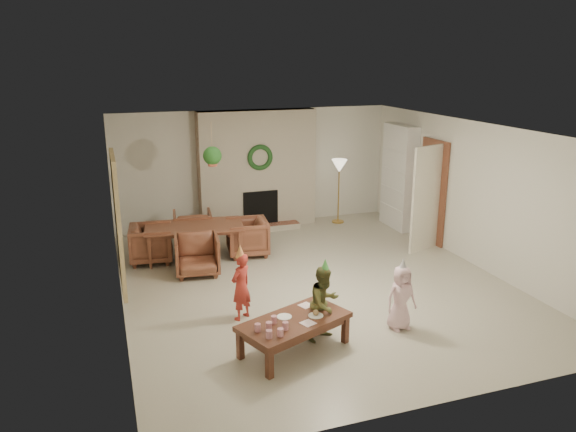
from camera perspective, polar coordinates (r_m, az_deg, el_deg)
name	(u,v)px	position (r m, az deg, el deg)	size (l,w,h in m)	color
floor	(313,282)	(9.10, 2.62, -6.86)	(7.00, 7.00, 0.00)	#B7B29E
ceiling	(315,129)	(8.44, 2.84, 8.96)	(7.00, 7.00, 0.00)	white
wall_back	(255,168)	(11.92, -3.45, 4.99)	(7.00, 7.00, 0.00)	silver
wall_front	(442,297)	(5.76, 15.67, -8.09)	(7.00, 7.00, 0.00)	silver
wall_left	(116,227)	(8.12, -17.40, -1.10)	(7.00, 7.00, 0.00)	silver
wall_right	(474,194)	(10.15, 18.71, 2.16)	(7.00, 7.00, 0.00)	silver
fireplace_mass	(257,170)	(11.73, -3.19, 4.81)	(2.50, 0.40, 2.50)	#572B17
fireplace_hearth	(263,228)	(11.70, -2.63, -1.23)	(1.60, 0.30, 0.12)	maroon
fireplace_firebox	(260,208)	(11.75, -2.89, 0.82)	(0.75, 0.12, 0.75)	black
fireplace_wreath	(260,157)	(11.46, -2.90, 6.07)	(0.54, 0.54, 0.10)	#19431C
floor_lamp_base	(338,221)	(12.34, 5.18, -0.57)	(0.26, 0.26, 0.03)	gold
floor_lamp_post	(339,193)	(12.17, 5.26, 2.35)	(0.03, 0.03, 1.27)	gold
floor_lamp_shade	(339,166)	(12.04, 5.34, 5.18)	(0.34, 0.34, 0.28)	beige
bookshelf_carcass	(399,177)	(11.95, 11.42, 3.99)	(0.30, 1.00, 2.20)	white
bookshelf_shelf_a	(396,206)	(12.09, 11.17, 0.98)	(0.30, 0.92, 0.03)	white
bookshelf_shelf_b	(398,188)	(11.99, 11.27, 2.82)	(0.30, 0.92, 0.03)	white
bookshelf_shelf_c	(399,170)	(11.91, 11.37, 4.69)	(0.30, 0.92, 0.03)	white
bookshelf_shelf_d	(400,151)	(11.84, 11.48, 6.59)	(0.30, 0.92, 0.03)	white
books_row_lower	(400,202)	(11.92, 11.47, 1.44)	(0.20, 0.40, 0.24)	#9F381D
books_row_mid	(396,182)	(12.00, 11.11, 3.52)	(0.20, 0.44, 0.24)	navy
books_row_upper	(400,165)	(11.79, 11.57, 5.21)	(0.20, 0.36, 0.22)	#C18B29
door_frame	(433,192)	(11.12, 14.75, 2.45)	(0.05, 0.86, 2.04)	brown
door_leaf	(426,199)	(10.61, 14.14, 1.74)	(0.05, 0.80, 2.00)	beige
curtain_panel	(118,223)	(8.31, -17.17, -0.69)	(0.06, 1.20, 2.00)	#C8BD8E
dining_table	(195,242)	(10.17, -9.62, -2.69)	(1.75, 0.98, 0.62)	brown
dining_chair_near	(197,255)	(9.44, -9.39, -3.99)	(0.73, 0.75, 0.68)	brown
dining_chair_far	(193,228)	(10.89, -9.83, -1.25)	(0.73, 0.75, 0.68)	brown
dining_chair_left	(151,243)	(10.17, -13.96, -2.77)	(0.73, 0.75, 0.68)	brown
dining_chair_right	(247,237)	(10.24, -4.25, -2.19)	(0.73, 0.75, 0.68)	brown
hanging_plant_cord	(212,142)	(9.56, -7.89, 7.56)	(0.01, 0.01, 0.70)	tan
hanging_plant_pot	(213,163)	(9.61, -7.81, 5.50)	(0.16, 0.16, 0.12)	#AC4F37
hanging_plant_foliage	(212,156)	(9.59, -7.84, 6.20)	(0.32, 0.32, 0.32)	#1D551C
coffee_table_top	(294,322)	(6.96, 0.65, -10.87)	(1.39, 0.69, 0.06)	#552C1C
coffee_table_apron	(294,327)	(6.99, 0.65, -11.42)	(1.28, 0.59, 0.09)	#552C1C
coffee_leg_fl	(270,364)	(6.52, -1.93, -15.05)	(0.07, 0.07, 0.36)	#552C1C
coffee_leg_fr	(345,329)	(7.27, 5.95, -11.60)	(0.07, 0.07, 0.36)	#552C1C
coffee_leg_bl	(240,345)	(6.91, -4.97, -13.16)	(0.07, 0.07, 0.36)	#552C1C
coffee_leg_br	(315,314)	(7.62, 2.81, -10.15)	(0.07, 0.07, 0.36)	#552C1C
cup_a	(269,334)	(6.51, -1.98, -12.13)	(0.07, 0.07, 0.10)	silver
cup_b	(258,328)	(6.65, -3.16, -11.46)	(0.07, 0.07, 0.10)	silver
cup_c	(280,332)	(6.54, -0.79, -11.95)	(0.07, 0.07, 0.10)	silver
cup_d	(269,326)	(6.69, -1.99, -11.30)	(0.07, 0.07, 0.10)	silver
cup_e	(285,326)	(6.69, -0.27, -11.30)	(0.07, 0.07, 0.10)	silver
cup_f	(274,320)	(6.83, -1.46, -10.67)	(0.07, 0.07, 0.10)	silver
plate_a	(284,317)	(7.00, -0.39, -10.38)	(0.19, 0.19, 0.01)	white
plate_b	(316,316)	(7.03, 2.89, -10.25)	(0.19, 0.19, 0.01)	white
plate_c	(316,305)	(7.30, 2.94, -9.20)	(0.19, 0.19, 0.01)	white
food_scoop	(316,312)	(7.02, 2.90, -9.94)	(0.07, 0.07, 0.07)	tan
napkin_left	(308,323)	(6.85, 2.08, -11.02)	(0.16, 0.16, 0.01)	#FFBBCA
napkin_right	(306,305)	(7.29, 1.86, -9.23)	(0.16, 0.16, 0.01)	#FFBBCA
child_red	(241,287)	(7.74, -4.88, -7.28)	(0.35, 0.23, 0.97)	#B42F26
party_hat_red	(240,251)	(7.55, -4.98, -3.62)	(0.13, 0.13, 0.18)	#DAC848
child_plaid	(324,303)	(7.20, 3.79, -9.00)	(0.48, 0.38, 1.00)	brown
party_hat_plaid	(325,265)	(6.99, 3.87, -5.04)	(0.12, 0.12, 0.16)	#57C755
child_pink	(401,298)	(7.62, 11.62, -8.28)	(0.44, 0.29, 0.90)	#F4C3CE
party_hat_pink	(403,264)	(7.43, 11.83, -4.88)	(0.12, 0.12, 0.16)	#B9B9C1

